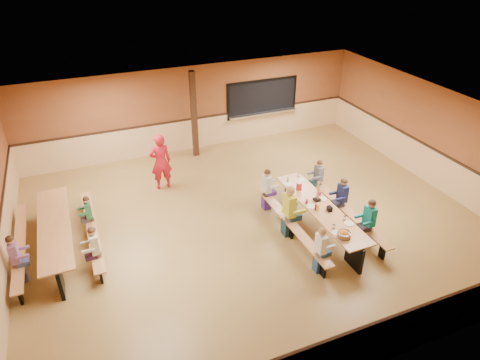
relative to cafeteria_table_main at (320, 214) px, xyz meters
name	(u,v)px	position (x,y,z in m)	size (l,w,h in m)	color
ground	(251,220)	(-1.46, 1.08, -0.53)	(12.00, 12.00, 0.00)	olive
room_envelope	(251,199)	(-1.46, 1.08, 0.16)	(12.04, 10.04, 3.02)	brown
kitchen_pass_through	(262,99)	(1.14, 6.04, 0.96)	(2.78, 0.28, 1.38)	black
structural_post	(194,115)	(-1.66, 5.48, 0.97)	(0.18, 0.18, 3.00)	black
cafeteria_table_main	(320,214)	(0.00, 0.00, 0.00)	(1.91, 3.70, 0.74)	#C07D4C
cafeteria_table_second	(56,233)	(-6.36, 1.74, 0.00)	(1.91, 3.70, 0.74)	#C07D4C
seated_child_white_left	(320,250)	(-0.83, -1.35, 0.07)	(0.36, 0.30, 1.19)	white
seated_adult_yellow	(289,211)	(-0.83, 0.17, 0.18)	(0.47, 0.38, 1.41)	gold
seated_child_grey_left	(267,190)	(-0.83, 1.47, 0.09)	(0.38, 0.31, 1.23)	silver
seated_child_teal_right	(369,222)	(0.83, -0.92, 0.11)	(0.40, 0.33, 1.27)	#118584
seated_child_navy_right	(342,199)	(0.83, 0.25, 0.10)	(0.39, 0.32, 1.24)	navy
seated_child_char_right	(318,179)	(0.83, 1.45, 0.07)	(0.36, 0.30, 1.19)	#555962
seated_child_purple_sec	(16,259)	(-7.18, 0.91, 0.09)	(0.38, 0.31, 1.23)	#915C95
seated_child_green_sec	(89,216)	(-5.53, 2.08, 0.04)	(0.34, 0.27, 1.14)	#2B673C
seated_child_tan_sec	(96,250)	(-5.53, 0.57, 0.09)	(0.38, 0.31, 1.23)	beige
standing_woman	(161,162)	(-3.27, 3.73, 0.36)	(0.65, 0.42, 1.77)	red
punch_pitcher	(299,186)	(-0.10, 0.96, 0.32)	(0.16, 0.16, 0.22)	red
chip_bowl	(344,234)	(-0.17, -1.28, 0.29)	(0.32, 0.32, 0.15)	orange
napkin_dispenser	(330,209)	(0.10, -0.25, 0.28)	(0.10, 0.14, 0.13)	black
condiment_mustard	(318,208)	(-0.16, -0.13, 0.30)	(0.06, 0.06, 0.17)	yellow
condiment_ketchup	(316,207)	(-0.20, -0.07, 0.30)	(0.06, 0.06, 0.17)	#B2140F
table_paddle	(317,196)	(0.06, 0.29, 0.35)	(0.16, 0.16, 0.56)	black
place_settings	(321,205)	(0.00, 0.00, 0.27)	(0.65, 3.30, 0.11)	beige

